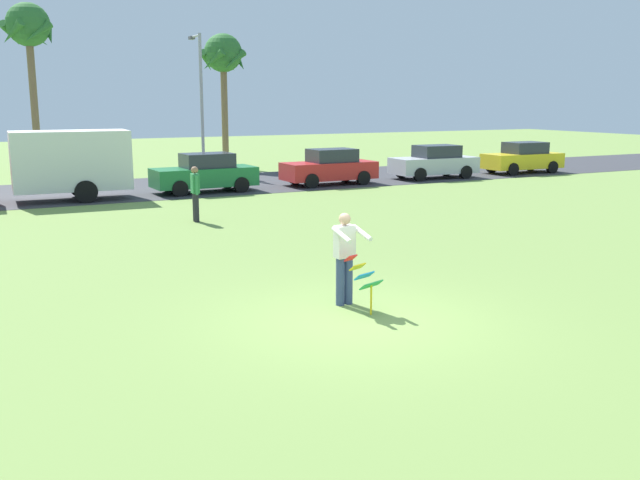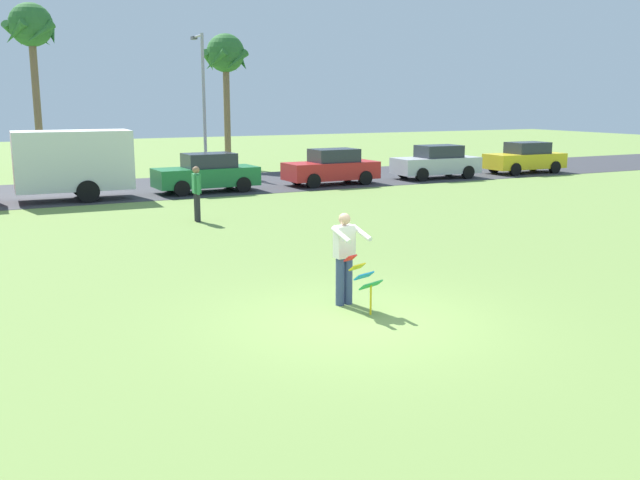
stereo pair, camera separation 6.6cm
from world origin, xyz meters
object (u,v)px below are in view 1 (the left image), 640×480
(parked_truck_red_cab, at_px, (48,164))
(palm_tree_centre_far, at_px, (223,58))
(palm_tree_right_near, at_px, (29,32))
(person_kite_flyer, at_px, (345,255))
(streetlight_pole, at_px, (201,95))
(parked_car_yellow, at_px, (523,158))
(parked_car_red, at_px, (330,167))
(person_walker_near, at_px, (195,192))
(parked_car_green, at_px, (205,174))
(kite_held, at_px, (364,277))
(parked_car_silver, at_px, (434,162))

(parked_truck_red_cab, relative_size, palm_tree_centre_far, 0.92)
(palm_tree_right_near, xyz_separation_m, palm_tree_centre_far, (9.95, 0.01, -0.98))
(person_kite_flyer, xyz_separation_m, streetlight_pole, (4.93, 24.12, 3.05))
(person_kite_flyer, height_order, palm_tree_centre_far, palm_tree_centre_far)
(parked_car_yellow, bearing_deg, palm_tree_centre_far, 140.56)
(parked_car_red, bearing_deg, parked_truck_red_cab, 180.00)
(person_walker_near, bearing_deg, parked_car_green, 69.91)
(person_kite_flyer, bearing_deg, parked_car_red, 63.19)
(person_kite_flyer, bearing_deg, kite_held, -85.05)
(kite_held, bearing_deg, parked_car_silver, 50.92)
(kite_held, height_order, parked_car_silver, parked_car_silver)
(streetlight_pole, bearing_deg, parked_car_silver, -38.04)
(person_kite_flyer, bearing_deg, palm_tree_right_near, 95.64)
(person_kite_flyer, distance_m, parked_car_green, 17.07)
(parked_car_green, bearing_deg, parked_car_yellow, -0.01)
(kite_held, xyz_separation_m, parked_car_red, (8.46, 17.46, 0.11))
(parked_car_silver, bearing_deg, streetlight_pole, 141.96)
(kite_held, distance_m, parked_car_yellow, 26.38)
(kite_held, distance_m, palm_tree_centre_far, 29.20)
(parked_car_yellow, xyz_separation_m, palm_tree_centre_far, (-12.57, 10.34, 5.23))
(parked_truck_red_cab, height_order, palm_tree_centre_far, palm_tree_centre_far)
(parked_car_red, bearing_deg, parked_car_yellow, -0.01)
(palm_tree_right_near, bearing_deg, parked_truck_red_cab, -93.48)
(parked_car_green, distance_m, person_walker_near, 7.18)
(kite_held, xyz_separation_m, palm_tree_right_near, (-2.74, 27.78, 6.32))
(parked_car_yellow, xyz_separation_m, palm_tree_right_near, (-22.51, 10.32, 6.21))
(parked_car_silver, bearing_deg, person_walker_near, -154.25)
(parked_truck_red_cab, xyz_separation_m, parked_car_yellow, (23.14, -0.00, -0.64))
(kite_held, height_order, parked_car_red, parked_car_red)
(kite_held, bearing_deg, parked_car_yellow, 41.43)
(parked_car_silver, bearing_deg, person_kite_flyer, -130.19)
(palm_tree_right_near, bearing_deg, parked_car_red, -42.67)
(parked_car_silver, distance_m, parked_car_yellow, 5.60)
(person_kite_flyer, bearing_deg, parked_car_yellow, 40.35)
(parked_car_red, height_order, parked_car_yellow, same)
(kite_held, xyz_separation_m, streetlight_pole, (4.88, 24.73, 3.33))
(palm_tree_centre_far, bearing_deg, kite_held, -104.54)
(parked_car_red, bearing_deg, parked_car_green, 180.00)
(kite_held, height_order, parked_truck_red_cab, parked_truck_red_cab)
(kite_held, distance_m, parked_car_silver, 22.49)
(kite_held, xyz_separation_m, parked_car_yellow, (19.78, 17.45, 0.11))
(parked_car_red, xyz_separation_m, palm_tree_right_near, (-11.20, 10.32, 6.21))
(kite_held, xyz_separation_m, parked_car_green, (2.66, 17.46, 0.11))
(parked_truck_red_cab, distance_m, parked_car_green, 6.06)
(kite_held, distance_m, parked_car_green, 17.66)
(parked_car_yellow, bearing_deg, person_kite_flyer, -139.65)
(palm_tree_right_near, bearing_deg, parked_car_yellow, -24.64)
(parked_car_green, xyz_separation_m, parked_car_yellow, (17.11, -0.00, 0.00))
(parked_car_red, distance_m, palm_tree_centre_far, 11.65)
(parked_car_red, xyz_separation_m, streetlight_pole, (-3.58, 7.27, 3.22))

